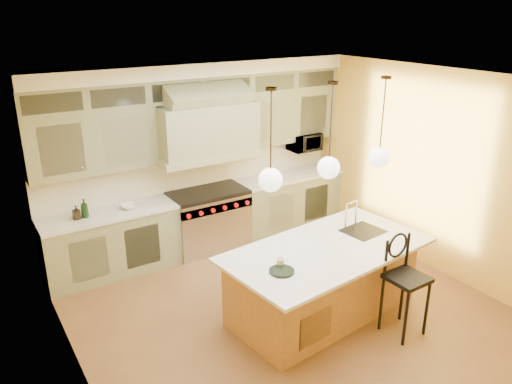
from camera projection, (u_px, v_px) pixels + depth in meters
floor at (287, 310)px, 6.38m from camera, size 5.00×5.00×0.00m
ceiling at (292, 80)px, 5.37m from camera, size 5.00×5.00×0.00m
wall_back at (196, 155)px, 7.85m from camera, size 5.00×0.00×5.00m
wall_front at (477, 306)px, 3.89m from camera, size 5.00×0.00×5.00m
wall_left at (71, 259)px, 4.62m from camera, size 0.00×5.00×5.00m
wall_right at (431, 170)px, 7.12m from camera, size 0.00×5.00×5.00m
back_cabinetry at (204, 161)px, 7.65m from camera, size 5.00×0.77×2.90m
range at (209, 219)px, 7.91m from camera, size 1.20×0.74×0.96m
kitchen_island at (323, 279)px, 6.20m from camera, size 2.67×1.61×1.35m
counter_stool at (405, 279)px, 5.75m from camera, size 0.44×0.44×1.22m
microwave at (304, 142)px, 8.63m from camera, size 0.54×0.37×0.30m
oil_bottle_a at (84, 208)px, 6.77m from camera, size 0.11×0.11×0.27m
oil_bottle_b at (76, 212)px, 6.73m from camera, size 0.10×0.10×0.20m
fruit_bowl at (130, 206)px, 7.12m from camera, size 0.27×0.27×0.06m
cup at (280, 262)px, 5.56m from camera, size 0.12×0.12×0.10m
pendant_left at (270, 177)px, 5.28m from camera, size 0.26×0.26×1.11m
pendant_center at (329, 165)px, 5.68m from camera, size 0.26×0.26×1.11m
pendant_right at (379, 155)px, 6.08m from camera, size 0.26×0.26×1.11m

